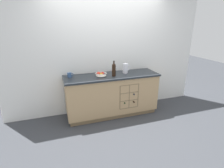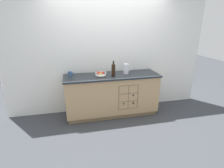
# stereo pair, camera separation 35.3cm
# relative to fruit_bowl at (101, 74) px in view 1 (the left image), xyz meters

# --- Properties ---
(ground_plane) EXTENTS (14.00, 14.00, 0.00)m
(ground_plane) POSITION_rel_fruit_bowl_xyz_m (0.23, -0.00, -0.94)
(ground_plane) COLOR #383A3F
(back_wall) EXTENTS (4.40, 0.06, 2.55)m
(back_wall) POSITION_rel_fruit_bowl_xyz_m (0.23, 0.34, 0.34)
(back_wall) COLOR white
(back_wall) RESTS_ON ground_plane
(kitchen_island) EXTENTS (1.96, 0.62, 0.89)m
(kitchen_island) POSITION_rel_fruit_bowl_xyz_m (0.24, -0.01, -0.48)
(kitchen_island) COLOR olive
(kitchen_island) RESTS_ON ground_plane
(fruit_bowl) EXTENTS (0.23, 0.23, 0.09)m
(fruit_bowl) POSITION_rel_fruit_bowl_xyz_m (0.00, 0.00, 0.00)
(fruit_bowl) COLOR silver
(fruit_bowl) RESTS_ON kitchen_island
(white_pitcher) EXTENTS (0.18, 0.12, 0.21)m
(white_pitcher) POSITION_rel_fruit_bowl_xyz_m (0.55, 0.04, 0.07)
(white_pitcher) COLOR white
(white_pitcher) RESTS_ON kitchen_island
(ceramic_mug) EXTENTS (0.12, 0.08, 0.09)m
(ceramic_mug) POSITION_rel_fruit_bowl_xyz_m (-0.61, 0.12, 0.00)
(ceramic_mug) COLOR #385684
(ceramic_mug) RESTS_ON kitchen_island
(standing_wine_bottle) EXTENTS (0.08, 0.08, 0.31)m
(standing_wine_bottle) POSITION_rel_fruit_bowl_xyz_m (0.24, -0.09, 0.10)
(standing_wine_bottle) COLOR black
(standing_wine_bottle) RESTS_ON kitchen_island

